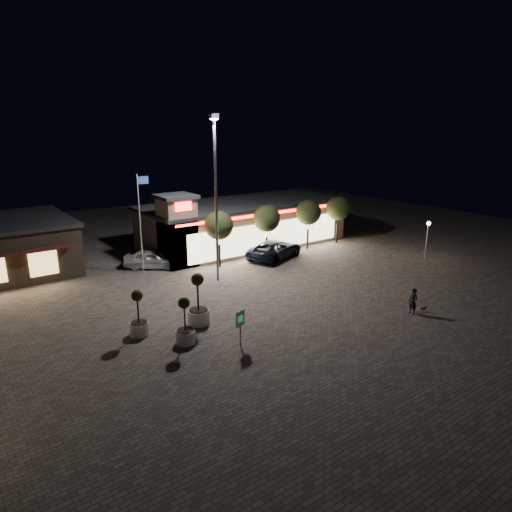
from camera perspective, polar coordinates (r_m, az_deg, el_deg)
ground at (r=28.30m, az=0.24°, el=-8.13°), size 90.00×90.00×0.00m
retail_building at (r=45.21m, az=-1.85°, el=4.07°), size 20.40×8.40×6.10m
floodlight_pole at (r=33.91m, az=-5.05°, el=8.24°), size 0.60×0.40×12.38m
flagpole at (r=37.01m, az=-14.20°, el=4.90°), size 0.95×0.10×8.00m
lamp_post_east at (r=42.98m, az=20.66°, el=2.73°), size 0.36×0.36×3.48m
string_tree_a at (r=38.06m, az=-4.67°, el=3.82°), size 2.42×2.42×4.79m
string_tree_b at (r=40.82m, az=1.35°, el=4.70°), size 2.42×2.42×4.79m
string_tree_c at (r=43.97m, az=6.57°, el=5.42°), size 2.42×2.42×4.79m
string_tree_d at (r=46.72m, az=10.22°, el=5.90°), size 2.42×2.42×4.79m
pickup_truck at (r=41.05m, az=2.40°, el=0.85°), size 6.64×4.68×1.68m
white_sedan at (r=39.24m, az=-12.86°, el=-0.35°), size 4.82×4.27×1.58m
pedestrian at (r=30.68m, az=19.04°, el=-5.37°), size 0.46×0.65×1.70m
dog at (r=31.52m, az=20.22°, el=-6.10°), size 0.46×0.29×0.25m
planter_left at (r=27.08m, az=-14.43°, el=-7.90°), size 1.11×1.11×2.72m
planter_mid at (r=25.64m, az=-8.85°, el=-9.00°), size 1.09×1.09×2.68m
planter_right at (r=27.79m, az=-7.21°, el=-6.51°), size 1.31×1.31×3.21m
valet_sign at (r=24.78m, az=-1.99°, el=-8.18°), size 0.67×0.23×2.05m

